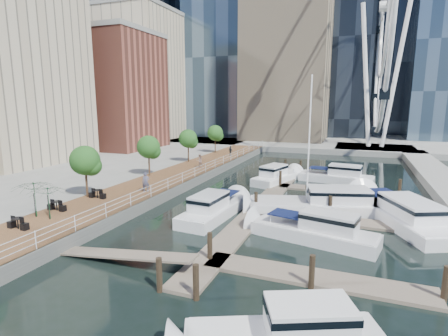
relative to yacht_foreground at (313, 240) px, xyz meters
name	(u,v)px	position (x,y,z in m)	size (l,w,h in m)	color
ground	(181,242)	(-8.34, -3.46, 0.00)	(520.00, 520.00, 0.00)	black
boardwalk	(172,179)	(-17.34, 11.54, 0.50)	(6.00, 60.00, 1.00)	brown
seawall	(196,181)	(-14.34, 11.54, 0.50)	(0.25, 60.00, 1.00)	#595954
land_inland	(6,165)	(-44.34, 11.54, 0.50)	(48.00, 90.00, 1.00)	gray
land_far	(323,129)	(-8.34, 98.54, 0.50)	(200.00, 114.00, 1.00)	gray
pier	(375,149)	(5.66, 48.54, 0.50)	(14.00, 12.00, 1.00)	gray
railing	(195,173)	(-14.44, 11.54, 1.52)	(0.10, 60.00, 1.05)	white
floating_docks	(318,207)	(-0.38, 6.52, 0.49)	(16.00, 34.00, 2.60)	#6D6051
midrise_condos	(74,77)	(-41.91, 23.36, 13.42)	(19.00, 67.00, 28.00)	#BCAD8E
ferris_wheel	(386,7)	(5.66, 48.54, 25.92)	(5.80, 45.60, 47.80)	white
street_trees	(148,147)	(-19.74, 10.54, 4.29)	(2.60, 42.60, 4.60)	#3F2B1C
cafe_tables	(39,214)	(-18.74, -5.46, 1.37)	(2.50, 13.70, 0.74)	black
yacht_foreground	(313,240)	(0.00, 0.00, 0.00)	(2.47, 9.23, 2.15)	silver
pedestrian_near	(146,182)	(-15.89, 3.96, 1.94)	(0.68, 0.45, 1.87)	#4C4D65
pedestrian_mid	(200,161)	(-16.49, 17.23, 1.87)	(0.84, 0.66, 1.73)	gray
pedestrian_far	(231,151)	(-16.15, 28.12, 1.78)	(0.92, 0.38, 1.56)	#2F353B
moored_yachts	(319,211)	(-0.29, 6.88, 0.00)	(20.15, 35.97, 11.50)	white
cafe_seating	(1,213)	(-18.82, -8.21, 2.27)	(4.48, 12.80, 2.68)	#0E350F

